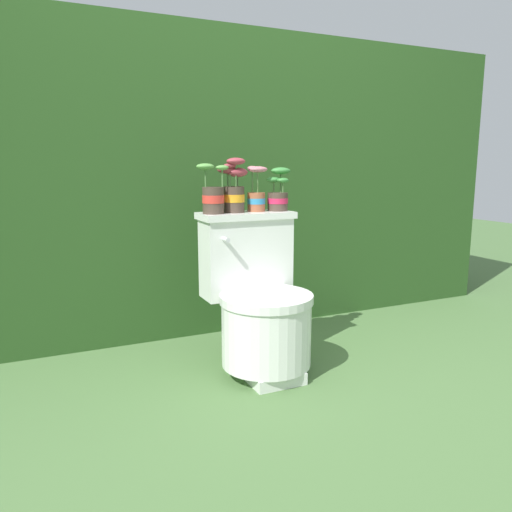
% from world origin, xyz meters
% --- Properties ---
extents(ground_plane, '(12.00, 12.00, 0.00)m').
position_xyz_m(ground_plane, '(0.00, 0.00, 0.00)').
color(ground_plane, '#4C703D').
extents(hedge_backdrop, '(3.68, 0.71, 1.64)m').
position_xyz_m(hedge_backdrop, '(0.00, 0.98, 0.82)').
color(hedge_backdrop, '#284C1E').
rests_on(hedge_backdrop, ground).
extents(toilet, '(0.44, 0.52, 0.71)m').
position_xyz_m(toilet, '(-0.07, 0.07, 0.31)').
color(toilet, white).
rests_on(toilet, ground).
extents(potted_plant_left, '(0.14, 0.10, 0.22)m').
position_xyz_m(potted_plant_left, '(-0.23, 0.21, 0.79)').
color(potted_plant_left, '#47382D').
rests_on(potted_plant_left, toilet).
extents(potted_plant_midleft, '(0.14, 0.11, 0.25)m').
position_xyz_m(potted_plant_midleft, '(-0.12, 0.23, 0.82)').
color(potted_plant_midleft, '#47382D').
rests_on(potted_plant_midleft, toilet).
extents(potted_plant_middle, '(0.10, 0.09, 0.21)m').
position_xyz_m(potted_plant_middle, '(-0.01, 0.23, 0.79)').
color(potted_plant_middle, '#9E5638').
rests_on(potted_plant_middle, toilet).
extents(potted_plant_midright, '(0.12, 0.10, 0.20)m').
position_xyz_m(potted_plant_midright, '(0.10, 0.22, 0.79)').
color(potted_plant_midright, '#47382D').
rests_on(potted_plant_midright, toilet).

